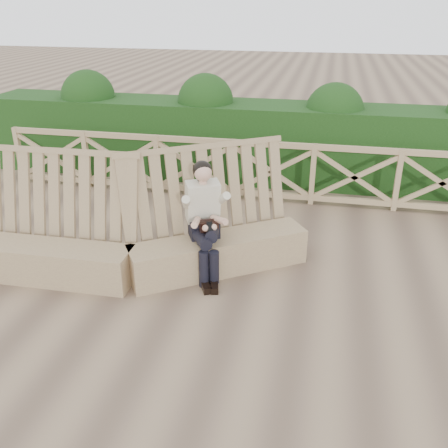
# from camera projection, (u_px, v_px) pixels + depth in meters

# --- Properties ---
(ground) EXTENTS (60.00, 60.00, 0.00)m
(ground) POSITION_uv_depth(u_px,v_px,m) (234.00, 307.00, 6.00)
(ground) COLOR brown
(ground) RESTS_ON ground
(bench) EXTENTS (4.57, 2.05, 1.62)m
(bench) POSITION_uv_depth(u_px,v_px,m) (131.00, 244.00, 6.63)
(bench) COLOR #83654B
(bench) RESTS_ON ground
(woman) EXTENTS (0.64, 0.96, 1.52)m
(woman) POSITION_uv_depth(u_px,v_px,m) (205.00, 216.00, 6.45)
(woman) COLOR black
(woman) RESTS_ON ground
(guardrail) EXTENTS (10.10, 0.09, 1.10)m
(guardrail) POSITION_uv_depth(u_px,v_px,m) (272.00, 172.00, 8.88)
(guardrail) COLOR #907154
(guardrail) RESTS_ON ground
(hedge) EXTENTS (12.00, 1.20, 1.50)m
(hedge) POSITION_uv_depth(u_px,v_px,m) (280.00, 143.00, 9.86)
(hedge) COLOR black
(hedge) RESTS_ON ground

